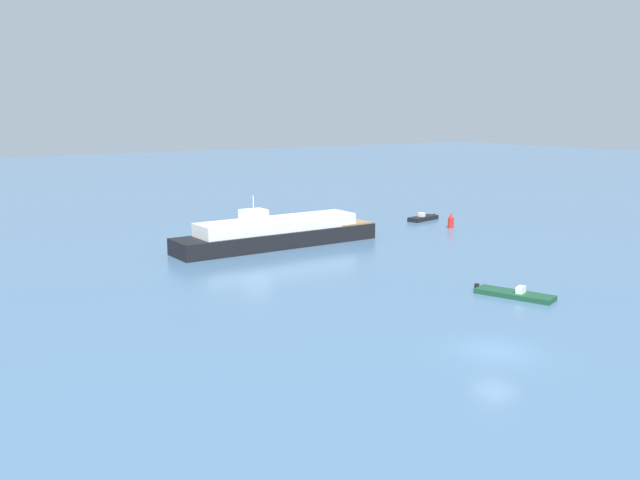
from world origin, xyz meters
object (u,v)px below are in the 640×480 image
Objects in this scene: small_motorboat at (423,218)px; fishing_skiff at (515,294)px; channel_buoy_red at (451,221)px; white_riverboat at (278,233)px.

small_motorboat is 36.80m from fishing_skiff.
channel_buoy_red is at bearing 53.94° from fishing_skiff.
fishing_skiff is 27.40m from white_riverboat.
small_motorboat is at bearing 58.05° from fishing_skiff.
channel_buoy_red is at bearing -4.75° from white_riverboat.
fishing_skiff is (-19.48, -31.23, -0.07)m from small_motorboat.
small_motorboat reaches higher than fishing_skiff.
white_riverboat is at bearing 99.60° from fishing_skiff.
white_riverboat reaches higher than channel_buoy_red.
channel_buoy_red is (-1.21, -6.14, 0.53)m from small_motorboat.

